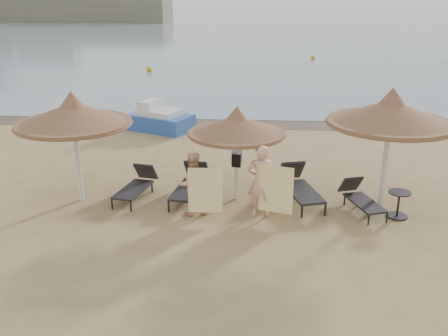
# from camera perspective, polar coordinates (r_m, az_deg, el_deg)

# --- Properties ---
(ground) EXTENTS (160.00, 160.00, 0.00)m
(ground) POSITION_cam_1_polar(r_m,az_deg,el_deg) (11.72, 0.03, -6.61)
(ground) COLOR #A48858
(ground) RESTS_ON ground
(sea) EXTENTS (200.00, 140.00, 0.03)m
(sea) POSITION_cam_1_polar(r_m,az_deg,el_deg) (90.63, 3.63, 16.38)
(sea) COLOR slate
(sea) RESTS_ON ground
(wet_sand_strip) EXTENTS (200.00, 1.60, 0.01)m
(wet_sand_strip) POSITION_cam_1_polar(r_m,az_deg,el_deg) (20.56, 1.82, 5.06)
(wet_sand_strip) COLOR brown
(wet_sand_strip) RESTS_ON ground
(far_shore) EXTENTS (150.00, 54.80, 12.00)m
(far_shore) POSITION_cam_1_polar(r_m,az_deg,el_deg) (92.03, -12.98, 17.80)
(far_shore) COLOR #6F6A50
(far_shore) RESTS_ON ground
(palapa_left) EXTENTS (2.90, 2.90, 2.87)m
(palapa_left) POSITION_cam_1_polar(r_m,az_deg,el_deg) (12.93, -16.87, 5.86)
(palapa_left) COLOR silver
(palapa_left) RESTS_ON ground
(palapa_center) EXTENTS (2.51, 2.51, 2.49)m
(palapa_center) POSITION_cam_1_polar(r_m,az_deg,el_deg) (12.54, 1.47, 4.85)
(palapa_center) COLOR silver
(palapa_center) RESTS_ON ground
(palapa_right) EXTENTS (3.07, 3.07, 3.04)m
(palapa_right) POSITION_cam_1_polar(r_m,az_deg,el_deg) (12.62, 18.52, 5.98)
(palapa_right) COLOR silver
(palapa_right) RESTS_ON ground
(lounger_far_left) EXTENTS (0.92, 1.80, 0.77)m
(lounger_far_left) POSITION_cam_1_polar(r_m,az_deg,el_deg) (13.39, -9.91, -1.85)
(lounger_far_left) COLOR black
(lounger_far_left) RESTS_ON ground
(lounger_near_left) EXTENTS (0.89, 1.98, 0.86)m
(lounger_near_left) POSITION_cam_1_polar(r_m,az_deg,el_deg) (13.15, -3.81, -1.81)
(lounger_near_left) COLOR black
(lounger_near_left) RESTS_ON ground
(lounger_near_right) EXTENTS (1.17, 2.09, 0.89)m
(lounger_near_right) POSITION_cam_1_polar(r_m,az_deg,el_deg) (13.11, 8.56, -1.99)
(lounger_near_right) COLOR black
(lounger_near_right) RESTS_ON ground
(lounger_far_right) EXTENTS (1.00, 1.68, 0.71)m
(lounger_far_right) POSITION_cam_1_polar(r_m,az_deg,el_deg) (12.89, 15.31, -3.26)
(lounger_far_right) COLOR black
(lounger_far_right) RESTS_ON ground
(side_table) EXTENTS (0.54, 0.54, 0.65)m
(side_table) POSITION_cam_1_polar(r_m,az_deg,el_deg) (12.75, 19.28, -4.03)
(side_table) COLOR black
(side_table) RESTS_ON ground
(person_left) EXTENTS (0.98, 0.79, 1.84)m
(person_left) POSITION_cam_1_polar(r_m,az_deg,el_deg) (11.97, -3.66, -1.26)
(person_left) COLOR #DAA581
(person_left) RESTS_ON ground
(person_right) EXTENTS (0.97, 0.63, 2.10)m
(person_right) POSITION_cam_1_polar(r_m,az_deg,el_deg) (11.83, 4.26, -0.86)
(person_right) COLOR #DAA581
(person_right) RESTS_ON ground
(towel_left) EXTENTS (0.80, 0.04, 1.12)m
(towel_left) POSITION_cam_1_polar(r_m,az_deg,el_deg) (11.66, -2.16, -2.59)
(towel_left) COLOR yellow
(towel_left) RESTS_ON ground
(towel_right) EXTENTS (0.80, 0.28, 1.17)m
(towel_right) POSITION_cam_1_polar(r_m,az_deg,el_deg) (11.69, 5.94, -2.46)
(towel_right) COLOR yellow
(towel_right) RESTS_ON ground
(bag_patterned) EXTENTS (0.28, 0.18, 0.34)m
(bag_patterned) POSITION_cam_1_polar(r_m,az_deg,el_deg) (12.96, 1.48, 1.33)
(bag_patterned) COLOR white
(bag_patterned) RESTS_ON ground
(bag_dark) EXTENTS (0.24, 0.13, 0.33)m
(bag_dark) POSITION_cam_1_polar(r_m,az_deg,el_deg) (12.64, 1.41, 0.81)
(bag_dark) COLOR black
(bag_dark) RESTS_ON ground
(pedal_boat) EXTENTS (2.80, 2.31, 1.13)m
(pedal_boat) POSITION_cam_1_polar(r_m,az_deg,el_deg) (19.76, -7.39, 5.55)
(pedal_boat) COLOR #264C9F
(pedal_boat) RESTS_ON ground
(buoy_left) EXTENTS (0.39, 0.39, 0.39)m
(buoy_left) POSITION_cam_1_polar(r_m,az_deg,el_deg) (34.28, -8.54, 11.10)
(buoy_left) COLOR gold
(buoy_left) RESTS_ON ground
(buoy_mid) EXTENTS (0.34, 0.34, 0.34)m
(buoy_mid) POSITION_cam_1_polar(r_m,az_deg,el_deg) (40.85, 10.13, 12.33)
(buoy_mid) COLOR gold
(buoy_mid) RESTS_ON ground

